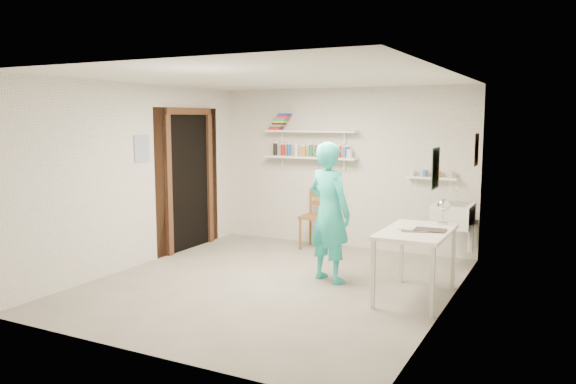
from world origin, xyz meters
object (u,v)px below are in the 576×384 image
at_px(belfast_sink, 453,215).
at_px(man, 329,212).
at_px(wall_clock, 330,187).
at_px(wooden_chair, 317,217).
at_px(work_table, 415,264).
at_px(desk_lamp, 444,205).

xyz_separation_m(belfast_sink, man, (-1.21, -1.29, 0.14)).
distance_m(belfast_sink, wall_clock, 1.73).
height_order(belfast_sink, wall_clock, wall_clock).
height_order(man, wooden_chair, man).
distance_m(man, work_table, 1.20).
bearing_deg(work_table, belfast_sink, 85.74).
bearing_deg(wall_clock, belfast_sink, 60.61).
height_order(wall_clock, work_table, wall_clock).
distance_m(man, desk_lamp, 1.32).
xyz_separation_m(wall_clock, desk_lamp, (1.36, 0.06, -0.14)).
relative_size(wall_clock, desk_lamp, 2.12).
xyz_separation_m(wall_clock, work_table, (1.17, -0.40, -0.74)).
bearing_deg(wall_clock, desk_lamp, 22.99).
bearing_deg(desk_lamp, belfast_sink, 94.35).
relative_size(man, work_table, 1.48).
height_order(belfast_sink, desk_lamp, desk_lamp).
bearing_deg(wall_clock, wooden_chair, 140.60).
xyz_separation_m(wooden_chair, work_table, (1.90, -1.66, -0.11)).
distance_m(wooden_chair, work_table, 2.53).
bearing_deg(wall_clock, man, -48.88).
xyz_separation_m(man, wall_clock, (-0.08, 0.21, 0.28)).
bearing_deg(belfast_sink, work_table, -94.26).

